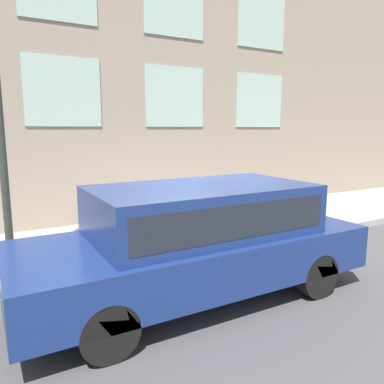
% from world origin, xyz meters
% --- Properties ---
extents(ground_plane, '(80.00, 80.00, 0.00)m').
position_xyz_m(ground_plane, '(0.00, 0.00, 0.00)').
color(ground_plane, '#47474C').
extents(sidewalk, '(3.14, 60.00, 0.15)m').
position_xyz_m(sidewalk, '(1.57, 0.00, 0.08)').
color(sidewalk, '#9E9B93').
rests_on(sidewalk, ground_plane).
extents(fire_hydrant, '(0.30, 0.42, 0.85)m').
position_xyz_m(fire_hydrant, '(0.43, -0.11, 0.59)').
color(fire_hydrant, red).
rests_on(fire_hydrant, sidewalk).
extents(person, '(0.31, 0.21, 1.29)m').
position_xyz_m(person, '(0.70, -0.71, 0.93)').
color(person, '#232328').
rests_on(person, sidewalk).
extents(parked_truck_navy_near, '(1.90, 4.87, 1.60)m').
position_xyz_m(parked_truck_navy_near, '(-1.23, 0.51, 0.92)').
color(parked_truck_navy_near, black).
rests_on(parked_truck_navy_near, ground_plane).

